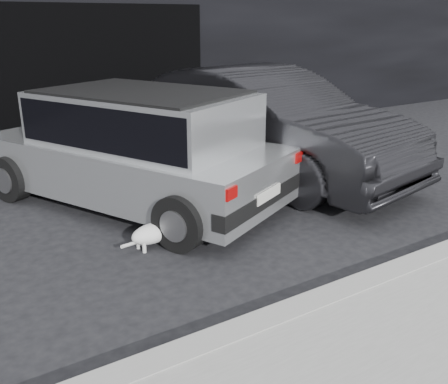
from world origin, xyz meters
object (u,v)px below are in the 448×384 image
silver_hatchback (138,143)px  cat_siamese (230,216)px  second_car (263,123)px  cat_white (156,232)px

silver_hatchback → cat_siamese: (0.54, -1.36, -0.68)m
silver_hatchback → second_car: second_car is taller
silver_hatchback → second_car: size_ratio=0.89×
cat_white → cat_siamese: bearing=83.6°
second_car → cat_white: second_car is taller
cat_siamese → cat_white: bearing=-7.3°
cat_siamese → cat_white: (-0.96, -0.00, 0.03)m
cat_siamese → cat_white: cat_white is taller
silver_hatchback → cat_siamese: silver_hatchback is taller
second_car → cat_siamese: second_car is taller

